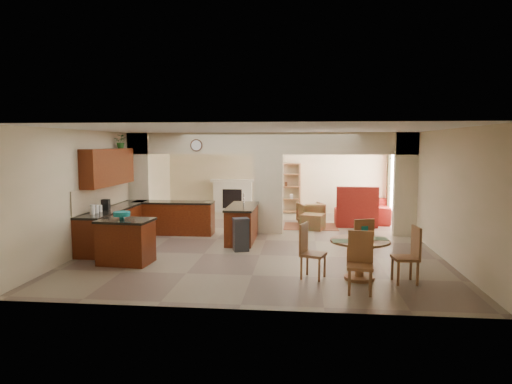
# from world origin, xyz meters

# --- Properties ---
(floor) EXTENTS (10.00, 10.00, 0.00)m
(floor) POSITION_xyz_m (0.00, 0.00, 0.00)
(floor) COLOR #766851
(floor) RESTS_ON ground
(ceiling) EXTENTS (10.00, 10.00, 0.00)m
(ceiling) POSITION_xyz_m (0.00, 0.00, 2.80)
(ceiling) COLOR white
(ceiling) RESTS_ON wall_back
(wall_back) EXTENTS (8.00, 0.00, 8.00)m
(wall_back) POSITION_xyz_m (0.00, 5.00, 1.40)
(wall_back) COLOR beige
(wall_back) RESTS_ON floor
(wall_front) EXTENTS (8.00, 0.00, 8.00)m
(wall_front) POSITION_xyz_m (0.00, -5.00, 1.40)
(wall_front) COLOR beige
(wall_front) RESTS_ON floor
(wall_left) EXTENTS (0.00, 10.00, 10.00)m
(wall_left) POSITION_xyz_m (-4.00, 0.00, 1.40)
(wall_left) COLOR beige
(wall_left) RESTS_ON floor
(wall_right) EXTENTS (0.00, 10.00, 10.00)m
(wall_right) POSITION_xyz_m (4.00, 0.00, 1.40)
(wall_right) COLOR beige
(wall_right) RESTS_ON floor
(partition_left_pier) EXTENTS (0.60, 0.25, 2.80)m
(partition_left_pier) POSITION_xyz_m (-3.70, 1.00, 1.40)
(partition_left_pier) COLOR beige
(partition_left_pier) RESTS_ON floor
(partition_center_pier) EXTENTS (0.80, 0.25, 2.20)m
(partition_center_pier) POSITION_xyz_m (0.00, 1.00, 1.10)
(partition_center_pier) COLOR beige
(partition_center_pier) RESTS_ON floor
(partition_right_pier) EXTENTS (0.60, 0.25, 2.80)m
(partition_right_pier) POSITION_xyz_m (3.70, 1.00, 1.40)
(partition_right_pier) COLOR beige
(partition_right_pier) RESTS_ON floor
(partition_header) EXTENTS (8.00, 0.25, 0.60)m
(partition_header) POSITION_xyz_m (0.00, 1.00, 2.50)
(partition_header) COLOR beige
(partition_header) RESTS_ON partition_center_pier
(kitchen_counter) EXTENTS (2.52, 3.29, 1.48)m
(kitchen_counter) POSITION_xyz_m (-3.26, -0.25, 0.46)
(kitchen_counter) COLOR #3C0F06
(kitchen_counter) RESTS_ON floor
(upper_cabinets) EXTENTS (0.35, 2.40, 0.90)m
(upper_cabinets) POSITION_xyz_m (-3.82, -0.80, 1.92)
(upper_cabinets) COLOR #3C0F06
(upper_cabinets) RESTS_ON wall_left
(peninsula) EXTENTS (0.70, 1.85, 0.91)m
(peninsula) POSITION_xyz_m (-0.60, -0.11, 0.46)
(peninsula) COLOR #3C0F06
(peninsula) RESTS_ON floor
(wall_clock) EXTENTS (0.34, 0.03, 0.34)m
(wall_clock) POSITION_xyz_m (-2.00, 0.85, 2.45)
(wall_clock) COLOR #472817
(wall_clock) RESTS_ON partition_header
(rug) EXTENTS (1.60, 1.30, 0.01)m
(rug) POSITION_xyz_m (1.20, 2.10, 0.01)
(rug) COLOR brown
(rug) RESTS_ON floor
(fireplace) EXTENTS (1.60, 0.35, 1.20)m
(fireplace) POSITION_xyz_m (-1.60, 4.83, 0.61)
(fireplace) COLOR beige
(fireplace) RESTS_ON floor
(shelving_unit) EXTENTS (1.00, 0.32, 1.80)m
(shelving_unit) POSITION_xyz_m (0.35, 4.82, 0.90)
(shelving_unit) COLOR brown
(shelving_unit) RESTS_ON floor
(window_a) EXTENTS (0.02, 0.90, 1.90)m
(window_a) POSITION_xyz_m (3.97, 2.30, 1.20)
(window_a) COLOR white
(window_a) RESTS_ON wall_right
(window_b) EXTENTS (0.02, 0.90, 1.90)m
(window_b) POSITION_xyz_m (3.97, 4.00, 1.20)
(window_b) COLOR white
(window_b) RESTS_ON wall_right
(glazed_door) EXTENTS (0.02, 0.70, 2.10)m
(glazed_door) POSITION_xyz_m (3.97, 3.15, 1.05)
(glazed_door) COLOR white
(glazed_door) RESTS_ON wall_right
(drape_a_left) EXTENTS (0.10, 0.28, 2.30)m
(drape_a_left) POSITION_xyz_m (3.93, 1.70, 1.20)
(drape_a_left) COLOR #42241A
(drape_a_left) RESTS_ON wall_right
(drape_a_right) EXTENTS (0.10, 0.28, 2.30)m
(drape_a_right) POSITION_xyz_m (3.93, 2.90, 1.20)
(drape_a_right) COLOR #42241A
(drape_a_right) RESTS_ON wall_right
(drape_b_left) EXTENTS (0.10, 0.28, 2.30)m
(drape_b_left) POSITION_xyz_m (3.93, 3.40, 1.20)
(drape_b_left) COLOR #42241A
(drape_b_left) RESTS_ON wall_right
(drape_b_right) EXTENTS (0.10, 0.28, 2.30)m
(drape_b_right) POSITION_xyz_m (3.93, 4.60, 1.20)
(drape_b_right) COLOR #42241A
(drape_b_right) RESTS_ON wall_right
(ceiling_fan) EXTENTS (1.00, 1.00, 0.10)m
(ceiling_fan) POSITION_xyz_m (1.50, 3.00, 2.56)
(ceiling_fan) COLOR white
(ceiling_fan) RESTS_ON ceiling
(kitchen_island) EXTENTS (1.14, 0.86, 0.93)m
(kitchen_island) POSITION_xyz_m (-2.71, -2.59, 0.47)
(kitchen_island) COLOR #3C0F06
(kitchen_island) RESTS_ON floor
(teal_bowl) EXTENTS (0.34, 0.34, 0.16)m
(teal_bowl) POSITION_xyz_m (-2.78, -2.61, 1.01)
(teal_bowl) COLOR #138687
(teal_bowl) RESTS_ON kitchen_island
(trash_can) EXTENTS (0.41, 0.38, 0.71)m
(trash_can) POSITION_xyz_m (-0.48, -1.24, 0.36)
(trash_can) COLOR #2A2A2C
(trash_can) RESTS_ON floor
(dining_table) EXTENTS (1.09, 1.09, 0.74)m
(dining_table) POSITION_xyz_m (1.99, -3.25, 0.50)
(dining_table) COLOR brown
(dining_table) RESTS_ON floor
(fruit_bowl) EXTENTS (0.28, 0.28, 0.15)m
(fruit_bowl) POSITION_xyz_m (1.91, -3.31, 0.81)
(fruit_bowl) COLOR #68B126
(fruit_bowl) RESTS_ON dining_table
(sofa) EXTENTS (2.87, 1.49, 0.80)m
(sofa) POSITION_xyz_m (3.30, 3.70, 0.40)
(sofa) COLOR maroon
(sofa) RESTS_ON floor
(chaise) EXTENTS (1.23, 1.01, 0.49)m
(chaise) POSITION_xyz_m (2.57, 2.46, 0.25)
(chaise) COLOR maroon
(chaise) RESTS_ON floor
(armchair) EXTENTS (0.92, 0.94, 0.68)m
(armchair) POSITION_xyz_m (1.20, 2.52, 0.34)
(armchair) COLOR maroon
(armchair) RESTS_ON floor
(ottoman) EXTENTS (0.76, 0.76, 0.45)m
(ottoman) POSITION_xyz_m (1.25, 1.66, 0.22)
(ottoman) COLOR maroon
(ottoman) RESTS_ON floor
(plant) EXTENTS (0.35, 0.31, 0.36)m
(plant) POSITION_xyz_m (-3.82, 0.02, 2.55)
(plant) COLOR #165217
(plant) RESTS_ON upper_cabinets
(chair_north) EXTENTS (0.53, 0.53, 1.02)m
(chair_north) POSITION_xyz_m (2.11, -2.54, 0.55)
(chair_north) COLOR brown
(chair_north) RESTS_ON floor
(chair_east) EXTENTS (0.46, 0.46, 1.02)m
(chair_east) POSITION_xyz_m (2.86, -3.37, 0.55)
(chair_east) COLOR brown
(chair_east) RESTS_ON floor
(chair_south) EXTENTS (0.47, 0.47, 1.02)m
(chair_south) POSITION_xyz_m (1.91, -3.96, 0.55)
(chair_south) COLOR brown
(chair_south) RESTS_ON floor
(chair_west) EXTENTS (0.53, 0.53, 1.02)m
(chair_west) POSITION_xyz_m (1.07, -3.24, 0.55)
(chair_west) COLOR brown
(chair_west) RESTS_ON floor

